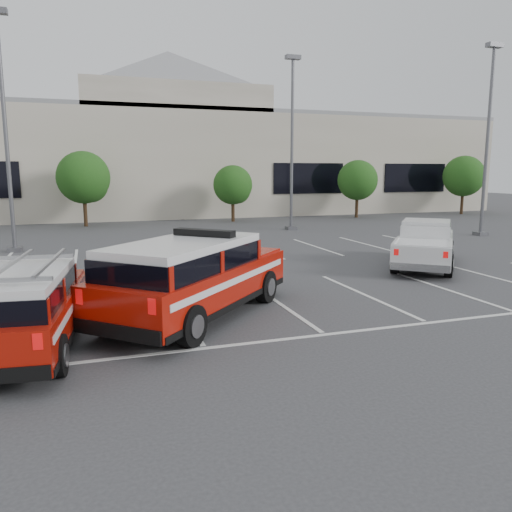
{
  "coord_description": "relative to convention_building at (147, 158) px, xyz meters",
  "views": [
    {
      "loc": [
        -4.78,
        -12.33,
        3.54
      ],
      "look_at": [
        -0.11,
        1.59,
        1.05
      ],
      "focal_mm": 35.0,
      "sensor_mm": 36.0,
      "label": 1
    }
  ],
  "objects": [
    {
      "name": "convention_building",
      "position": [
        0.0,
        0.0,
        0.0
      ],
      "size": [
        60.0,
        16.99,
        13.2
      ],
      "color": "beige",
      "rests_on": "ground"
    },
    {
      "name": "stall_markings",
      "position": [
        -0.18,
        -27.36,
        -4.71
      ],
      "size": [
        23.0,
        15.0,
        0.01
      ],
      "primitive_type": "cube",
      "color": "silver",
      "rests_on": "ground"
    },
    {
      "name": "light_pole_right",
      "position": [
        15.82,
        -21.86,
        0.47
      ],
      "size": [
        0.9,
        0.6,
        10.24
      ],
      "color": "#59595E",
      "rests_on": "ground"
    },
    {
      "name": "tree_far_right",
      "position": [
        24.91,
        -9.82,
        -1.68
      ],
      "size": [
        3.37,
        3.37,
        4.85
      ],
      "color": "#3F2B19",
      "rests_on": "ground"
    },
    {
      "name": "ladder_suv",
      "position": [
        -6.31,
        -33.74,
        -3.96
      ],
      "size": [
        2.43,
        5.0,
        1.9
      ],
      "rotation": [
        0.0,
        0.0,
        -0.12
      ],
      "color": "#A01207",
      "rests_on": "ground"
    },
    {
      "name": "tree_mid_right",
      "position": [
        4.91,
        -9.82,
        -2.22
      ],
      "size": [
        2.77,
        2.77,
        3.99
      ],
      "color": "#3F2B19",
      "rests_on": "ground"
    },
    {
      "name": "fire_chief_suv",
      "position": [
        -2.61,
        -32.46,
        -3.85
      ],
      "size": [
        5.72,
        5.9,
        2.12
      ],
      "rotation": [
        0.0,
        0.0,
        -0.75
      ],
      "color": "#A01207",
      "rests_on": "ground"
    },
    {
      "name": "ground",
      "position": [
        -0.18,
        -31.86,
        -4.72
      ],
      "size": [
        120.0,
        120.0,
        0.0
      ],
      "primitive_type": "plane",
      "color": "#373739",
      "rests_on": "ground"
    },
    {
      "name": "tree_mid_left",
      "position": [
        -5.09,
        -9.82,
        -1.68
      ],
      "size": [
        3.37,
        3.37,
        4.85
      ],
      "color": "#3F2B19",
      "rests_on": "ground"
    },
    {
      "name": "light_pole_left",
      "position": [
        -8.18,
        -19.86,
        0.47
      ],
      "size": [
        0.9,
        0.6,
        10.24
      ],
      "color": "#59595E",
      "rests_on": "ground"
    },
    {
      "name": "tree_right",
      "position": [
        14.91,
        -9.82,
        -1.95
      ],
      "size": [
        3.07,
        3.07,
        4.42
      ],
      "color": "#3F2B19",
      "rests_on": "ground"
    },
    {
      "name": "light_pole_mid",
      "position": [
        6.82,
        -15.86,
        0.47
      ],
      "size": [
        0.9,
        0.6,
        10.24
      ],
      "color": "#59595E",
      "rests_on": "ground"
    },
    {
      "name": "white_pickup",
      "position": [
        6.99,
        -28.59,
        -4.04
      ],
      "size": [
        5.02,
        5.48,
        1.7
      ],
      "rotation": [
        0.0,
        0.0,
        -0.7
      ],
      "color": "silver",
      "rests_on": "ground"
    }
  ]
}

